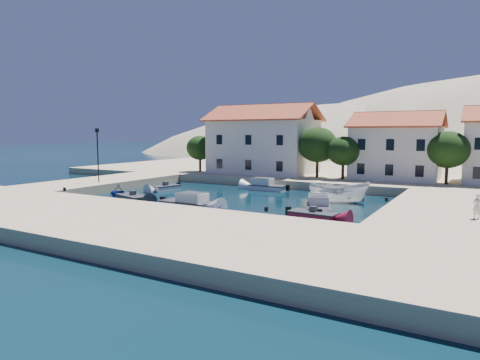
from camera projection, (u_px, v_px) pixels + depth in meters
name	position (u px, v px, depth m)	size (l,w,h in m)	color
ground	(173.00, 216.00, 34.65)	(400.00, 400.00, 0.00)	black
quay_south	(118.00, 224.00, 29.43)	(52.00, 12.00, 1.00)	tan
quay_east	(464.00, 214.00, 33.03)	(11.00, 20.00, 1.00)	tan
quay_west	(103.00, 184.00, 52.64)	(8.00, 20.00, 1.00)	tan
quay_north	(338.00, 173.00, 66.32)	(80.00, 36.00, 1.00)	tan
hills	(477.00, 230.00, 133.42)	(254.00, 176.00, 99.00)	gray
building_left	(264.00, 138.00, 61.08)	(14.70, 9.45, 9.70)	beige
building_mid	(396.00, 145.00, 53.08)	(10.50, 8.40, 8.30)	beige
trees	(329.00, 148.00, 53.79)	(37.30, 5.30, 6.45)	#382314
lamppost	(98.00, 150.00, 49.70)	(0.35, 0.25, 6.22)	black
bollards	(228.00, 198.00, 36.46)	(29.36, 9.56, 0.30)	black
motorboat_grey_sw	(133.00, 198.00, 42.13)	(4.36, 2.90, 1.25)	#34343A
cabin_cruiser_south	(186.00, 203.00, 38.36)	(4.92, 2.24, 1.60)	silver
rowboat_south	(217.00, 216.00, 34.64)	(3.45, 4.82, 1.00)	navy
motorboat_red_se	(313.00, 216.00, 33.23)	(3.91, 2.02, 1.25)	maroon
cabin_cruiser_east	(319.00, 207.00, 36.14)	(3.64, 5.27, 1.60)	silver
boat_east	(339.00, 203.00, 41.35)	(2.18, 5.79, 2.24)	silver
motorboat_white_ne	(356.00, 195.00, 44.30)	(2.58, 4.13, 1.25)	silver
rowboat_west	(118.00, 198.00, 44.12)	(2.61, 3.03, 1.60)	navy
motorboat_white_west	(166.00, 188.00, 49.83)	(2.13, 3.63, 1.25)	silver
cabin_cruiser_north	(267.00, 186.00, 50.20)	(4.41, 1.90, 1.60)	silver
pedestrian	(477.00, 206.00, 28.49)	(0.62, 0.41, 1.71)	silver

